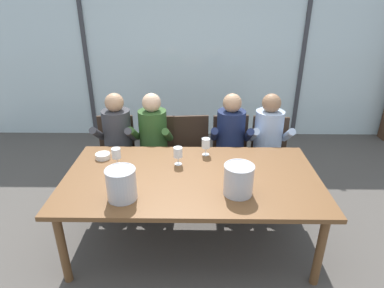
{
  "coord_description": "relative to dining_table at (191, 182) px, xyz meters",
  "views": [
    {
      "loc": [
        0.04,
        -2.49,
        2.19
      ],
      "look_at": [
        0.0,
        0.35,
        0.87
      ],
      "focal_mm": 30.47,
      "sensor_mm": 36.0,
      "label": 1
    }
  ],
  "objects": [
    {
      "name": "ground",
      "position": [
        0.0,
        1.0,
        -0.66
      ],
      "size": [
        14.0,
        14.0,
        0.0
      ],
      "primitive_type": "plane",
      "color": "#4C4742"
    },
    {
      "name": "window_glass_panel",
      "position": [
        0.0,
        2.67,
        0.64
      ],
      "size": [
        7.45,
        0.03,
        2.6
      ],
      "primitive_type": "cube",
      "color": "silver",
      "rests_on": "ground"
    },
    {
      "name": "window_mullion_left",
      "position": [
        -1.68,
        2.65,
        0.64
      ],
      "size": [
        0.06,
        0.06,
        2.6
      ],
      "primitive_type": "cube",
      "color": "#38383D",
      "rests_on": "ground"
    },
    {
      "name": "window_mullion_right",
      "position": [
        1.68,
        2.65,
        0.64
      ],
      "size": [
        0.06,
        0.06,
        2.6
      ],
      "primitive_type": "cube",
      "color": "#38383D",
      "rests_on": "ground"
    },
    {
      "name": "hillside_vineyard",
      "position": [
        0.0,
        6.06,
        0.12
      ],
      "size": [
        13.45,
        2.4,
        1.57
      ],
      "primitive_type": "cube",
      "color": "#477A38",
      "rests_on": "ground"
    },
    {
      "name": "dining_table",
      "position": [
        0.0,
        0.0,
        0.0
      ],
      "size": [
        2.25,
        1.2,
        0.72
      ],
      "color": "brown",
      "rests_on": "ground"
    },
    {
      "name": "chair_near_curtain",
      "position": [
        -0.92,
        1.0,
        -0.15
      ],
      "size": [
        0.46,
        0.46,
        0.88
      ],
      "rotation": [
        0.0,
        0.0,
        0.06
      ],
      "color": "#332319",
      "rests_on": "ground"
    },
    {
      "name": "chair_left_of_center",
      "position": [
        -0.42,
        1.0,
        -0.15
      ],
      "size": [
        0.45,
        0.45,
        0.88
      ],
      "rotation": [
        0.0,
        0.0,
        0.02
      ],
      "color": "#332319",
      "rests_on": "ground"
    },
    {
      "name": "chair_center",
      "position": [
        -0.01,
        1.01,
        -0.15
      ],
      "size": [
        0.48,
        0.48,
        0.88
      ],
      "rotation": [
        0.0,
        0.0,
        0.09
      ],
      "color": "#332319",
      "rests_on": "ground"
    },
    {
      "name": "chair_right_of_center",
      "position": [
        0.46,
        1.03,
        -0.15
      ],
      "size": [
        0.47,
        0.47,
        0.88
      ],
      "rotation": [
        0.0,
        0.0,
        0.08
      ],
      "color": "#332319",
      "rests_on": "ground"
    },
    {
      "name": "chair_near_window_right",
      "position": [
        0.91,
        1.0,
        -0.15
      ],
      "size": [
        0.49,
        0.49,
        0.88
      ],
      "rotation": [
        0.0,
        0.0,
        -0.12
      ],
      "color": "#332319",
      "rests_on": "ground"
    },
    {
      "name": "person_charcoal_jacket",
      "position": [
        -0.87,
        0.87,
        0.02
      ],
      "size": [
        0.47,
        0.62,
        1.2
      ],
      "rotation": [
        0.0,
        0.0,
        -0.03
      ],
      "color": "#38383D",
      "rests_on": "ground"
    },
    {
      "name": "person_olive_shirt",
      "position": [
        -0.46,
        0.87,
        0.02
      ],
      "size": [
        0.48,
        0.63,
        1.2
      ],
      "rotation": [
        0.0,
        0.0,
        -0.08
      ],
      "color": "#2D5123",
      "rests_on": "ground"
    },
    {
      "name": "person_navy_polo",
      "position": [
        0.43,
        0.87,
        0.02
      ],
      "size": [
        0.47,
        0.62,
        1.2
      ],
      "rotation": [
        0.0,
        0.0,
        -0.04
      ],
      "color": "#192347",
      "rests_on": "ground"
    },
    {
      "name": "person_pale_blue_shirt",
      "position": [
        0.87,
        0.87,
        0.02
      ],
      "size": [
        0.46,
        0.61,
        1.2
      ],
      "rotation": [
        0.0,
        0.0,
        -0.01
      ],
      "color": "#9EB2D1",
      "rests_on": "ground"
    },
    {
      "name": "ice_bucket_primary",
      "position": [
        0.38,
        -0.27,
        0.19
      ],
      "size": [
        0.24,
        0.24,
        0.25
      ],
      "color": "#B7B7BC",
      "rests_on": "dining_table"
    },
    {
      "name": "ice_bucket_secondary",
      "position": [
        -0.54,
        -0.35,
        0.19
      ],
      "size": [
        0.24,
        0.24,
        0.26
      ],
      "color": "#B7B7BC",
      "rests_on": "dining_table"
    },
    {
      "name": "tasting_bowl",
      "position": [
        -0.87,
        0.33,
        0.08
      ],
      "size": [
        0.14,
        0.14,
        0.05
      ],
      "primitive_type": "cylinder",
      "color": "silver",
      "rests_on": "dining_table"
    },
    {
      "name": "wine_glass_by_left_taster",
      "position": [
        -0.13,
        0.22,
        0.18
      ],
      "size": [
        0.08,
        0.08,
        0.17
      ],
      "color": "silver",
      "rests_on": "dining_table"
    },
    {
      "name": "wine_glass_near_bucket",
      "position": [
        0.14,
        0.42,
        0.18
      ],
      "size": [
        0.08,
        0.08,
        0.17
      ],
      "color": "silver",
      "rests_on": "dining_table"
    },
    {
      "name": "wine_glass_center_pour",
      "position": [
        -0.7,
        0.19,
        0.18
      ],
      "size": [
        0.08,
        0.08,
        0.17
      ],
      "color": "silver",
      "rests_on": "dining_table"
    }
  ]
}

